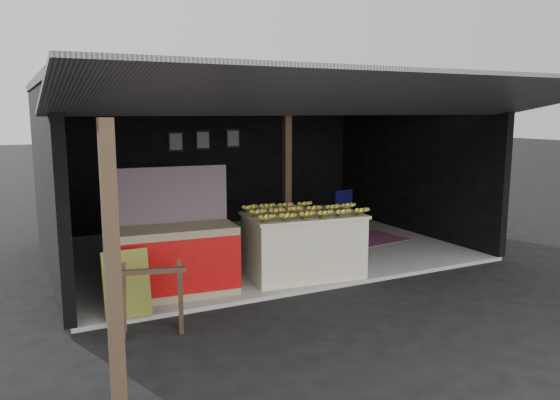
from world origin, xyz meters
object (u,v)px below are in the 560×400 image
sawhorse (152,293)px  water_barrel (355,249)px  white_crate (278,234)px  neighbor_stall (174,257)px  banana_table (303,245)px  plastic_chair (346,209)px

sawhorse → water_barrel: size_ratio=1.81×
white_crate → water_barrel: bearing=-37.4°
white_crate → water_barrel: 1.31m
white_crate → neighbor_stall: bearing=-160.0°
banana_table → water_barrel: (1.11, 0.23, -0.25)m
banana_table → white_crate: 0.95m
white_crate → water_barrel: white_crate is taller
neighbor_stall → plastic_chair: bearing=30.1°
white_crate → sawhorse: bearing=-146.1°
white_crate → water_barrel: size_ratio=1.93×
neighbor_stall → water_barrel: 3.13m
white_crate → sawhorse: (-2.61, -2.01, -0.01)m
water_barrel → sawhorse: bearing=-160.7°
white_crate → plastic_chair: size_ratio=0.98×
sawhorse → water_barrel: 3.91m
banana_table → sawhorse: banana_table is taller
white_crate → plastic_chair: bearing=22.3°
white_crate → plastic_chair: 2.27m
plastic_chair → sawhorse: bearing=-153.1°
neighbor_stall → sawhorse: neighbor_stall is taller
banana_table → sawhorse: size_ratio=2.17×
sawhorse → plastic_chair: bearing=47.8°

